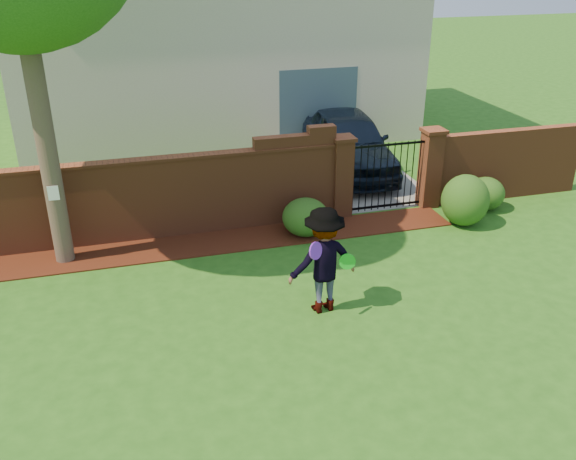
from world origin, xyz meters
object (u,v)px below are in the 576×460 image
object	(u,v)px
car	(351,145)
frisbee_purple	(316,251)
man	(324,261)
frisbee_green	(347,261)

from	to	relation	value
car	frisbee_purple	distance (m)	7.38
man	frisbee_purple	size ratio (longest dim) A/B	6.46
man	frisbee_purple	bearing A→B (deg)	44.49
man	frisbee_green	world-z (taller)	man
car	frisbee_purple	world-z (taller)	car
frisbee_green	car	bearing A→B (deg)	68.41
man	car	bearing A→B (deg)	-120.86
frisbee_purple	car	bearing A→B (deg)	64.47
car	frisbee_purple	bearing A→B (deg)	-109.55
car	frisbee_green	distance (m)	7.01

